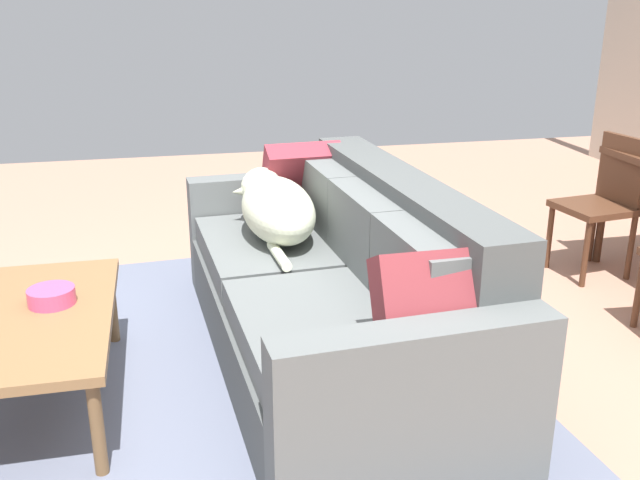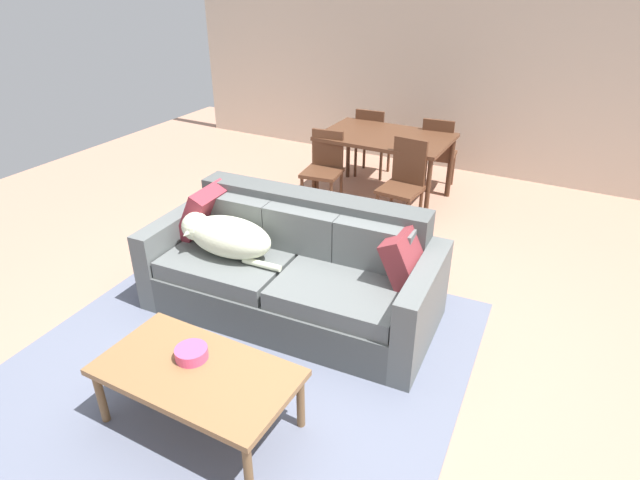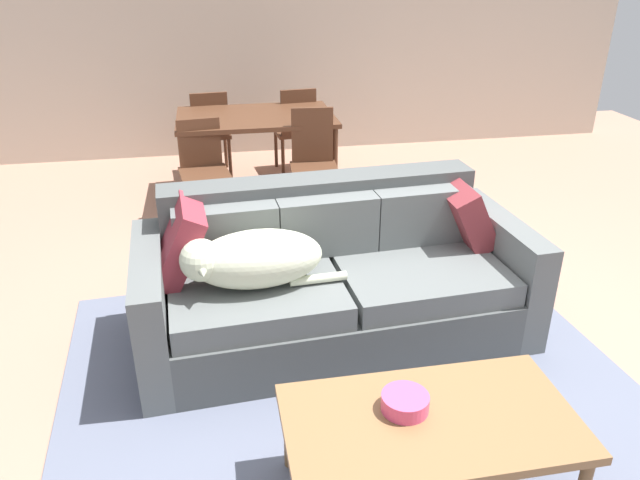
# 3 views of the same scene
# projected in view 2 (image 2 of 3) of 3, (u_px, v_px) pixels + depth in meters

# --- Properties ---
(ground_plane) EXTENTS (10.00, 10.00, 0.00)m
(ground_plane) POSITION_uv_depth(u_px,v_px,m) (308.00, 325.00, 4.17)
(ground_plane) COLOR tan
(back_partition) EXTENTS (8.00, 0.12, 2.70)m
(back_partition) POSITION_uv_depth(u_px,v_px,m) (466.00, 64.00, 6.63)
(back_partition) COLOR beige
(back_partition) RESTS_ON ground
(area_rug) EXTENTS (3.21, 3.33, 0.01)m
(area_rug) POSITION_uv_depth(u_px,v_px,m) (232.00, 371.00, 3.70)
(area_rug) COLOR slate
(area_rug) RESTS_ON ground
(couch) EXTENTS (2.31, 1.13, 0.89)m
(couch) POSITION_uv_depth(u_px,v_px,m) (295.00, 272.00, 4.22)
(couch) COLOR #4D5050
(couch) RESTS_ON ground
(dog_on_left_cushion) EXTENTS (0.89, 0.40, 0.31)m
(dog_on_left_cushion) POSITION_uv_depth(u_px,v_px,m) (225.00, 236.00, 4.12)
(dog_on_left_cushion) COLOR beige
(dog_on_left_cushion) RESTS_ON couch
(throw_pillow_by_left_arm) EXTENTS (0.34, 0.46, 0.45)m
(throw_pillow_by_left_arm) POSITION_uv_depth(u_px,v_px,m) (204.00, 211.00, 4.43)
(throw_pillow_by_left_arm) COLOR maroon
(throw_pillow_by_left_arm) RESTS_ON couch
(throw_pillow_by_right_arm) EXTENTS (0.31, 0.38, 0.41)m
(throw_pillow_by_right_arm) POSITION_uv_depth(u_px,v_px,m) (406.00, 258.00, 3.80)
(throw_pillow_by_right_arm) COLOR maroon
(throw_pillow_by_right_arm) RESTS_ON couch
(coffee_table) EXTENTS (1.18, 0.64, 0.43)m
(coffee_table) POSITION_uv_depth(u_px,v_px,m) (197.00, 376.00, 3.11)
(coffee_table) COLOR olive
(coffee_table) RESTS_ON ground
(bowl_on_coffee_table) EXTENTS (0.20, 0.20, 0.07)m
(bowl_on_coffee_table) POSITION_uv_depth(u_px,v_px,m) (191.00, 353.00, 3.17)
(bowl_on_coffee_table) COLOR #EA4C7F
(bowl_on_coffee_table) RESTS_ON coffee_table
(dining_table) EXTENTS (1.43, 0.94, 0.76)m
(dining_table) POSITION_uv_depth(u_px,v_px,m) (386.00, 141.00, 6.02)
(dining_table) COLOR #553220
(dining_table) RESTS_ON ground
(dining_chair_near_left) EXTENTS (0.45, 0.45, 0.86)m
(dining_chair_near_left) POSITION_uv_depth(u_px,v_px,m) (324.00, 166.00, 5.91)
(dining_chair_near_left) COLOR #553220
(dining_chair_near_left) RESTS_ON ground
(dining_chair_near_right) EXTENTS (0.43, 0.43, 0.92)m
(dining_chair_near_right) POSITION_uv_depth(u_px,v_px,m) (404.00, 181.00, 5.49)
(dining_chair_near_right) COLOR #553220
(dining_chair_near_right) RESTS_ON ground
(dining_chair_far_left) EXTENTS (0.43, 0.43, 0.88)m
(dining_chair_far_left) POSITION_uv_depth(u_px,v_px,m) (371.00, 139.00, 6.75)
(dining_chair_far_left) COLOR #553220
(dining_chair_far_left) RESTS_ON ground
(dining_chair_far_right) EXTENTS (0.44, 0.44, 0.89)m
(dining_chair_far_right) POSITION_uv_depth(u_px,v_px,m) (438.00, 151.00, 6.34)
(dining_chair_far_right) COLOR #553220
(dining_chair_far_right) RESTS_ON ground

